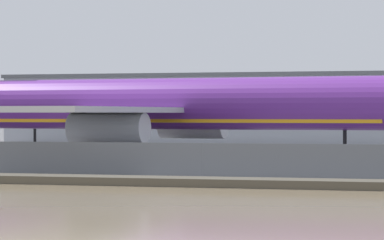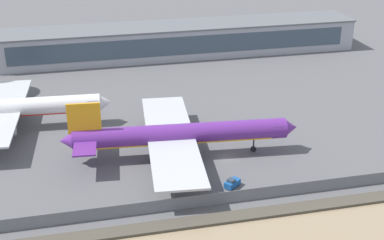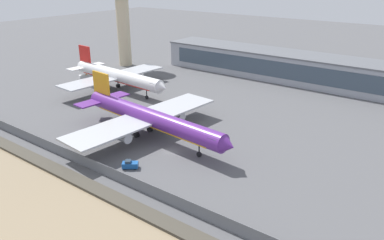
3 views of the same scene
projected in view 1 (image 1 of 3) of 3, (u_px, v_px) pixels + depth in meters
ground_plane at (259, 169)px, 86.44m from camera, size 500.00×500.00×0.00m
shoreline_seawall at (182, 182)px, 66.76m from camera, size 320.00×3.00×0.50m
perimeter_fence at (202, 162)px, 71.08m from camera, size 280.00×0.10×2.43m
cargo_jet_purple at (155, 106)px, 91.91m from camera, size 48.29×42.10×12.92m
baggage_tug at (195, 165)px, 76.52m from camera, size 3.52×3.20×1.80m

